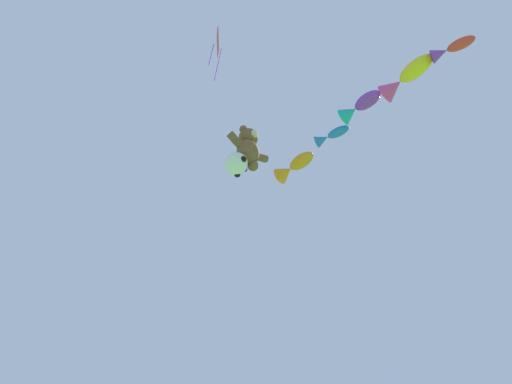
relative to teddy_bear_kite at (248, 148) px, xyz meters
The scene contains 8 objects.
teddy_bear_kite is the anchor object (origin of this frame).
soccer_ball_kite 1.30m from the teddy_bear_kite, 159.94° to the left, with size 1.03×1.02×0.95m.
fish_kite_tangerine 2.79m from the teddy_bear_kite, ahead, with size 0.86×2.08×0.86m.
fish_kite_cobalt 3.95m from the teddy_bear_kite, 37.72° to the right, with size 0.85×1.67×0.58m.
fish_kite_violet 5.10m from the teddy_bear_kite, 55.49° to the right, with size 0.84×1.86×0.82m.
fish_kite_goldfin 6.96m from the teddy_bear_kite, 63.41° to the right, with size 1.01×2.27×0.90m.
fish_kite_crimson 8.54m from the teddy_bear_kite, 69.24° to the right, with size 0.89×1.57×0.54m.
diamond_kite 4.39m from the teddy_bear_kite, 154.99° to the right, with size 0.85×1.09×3.30m.
Camera 1 is at (-7.30, -2.67, 1.29)m, focal length 24.00 mm.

